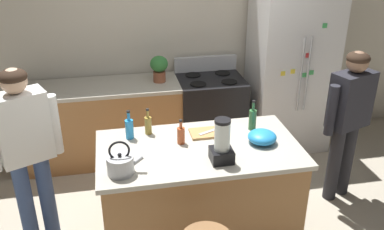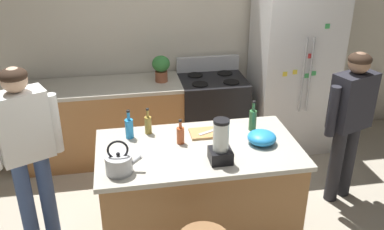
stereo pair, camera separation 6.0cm
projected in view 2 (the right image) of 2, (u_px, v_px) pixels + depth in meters
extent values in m
cube|color=beige|center=(168.00, 35.00, 5.02)|extent=(8.00, 0.10, 2.70)
cube|color=#9E6B3D|center=(198.00, 195.00, 3.68)|extent=(1.60, 0.86, 0.88)
cube|color=#B2AD9E|center=(198.00, 149.00, 3.48)|extent=(1.66, 0.92, 0.04)
cube|color=#9E6B3D|center=(105.00, 124.00, 4.93)|extent=(2.00, 0.64, 0.88)
cube|color=#B2AD9E|center=(102.00, 87.00, 4.73)|extent=(2.00, 0.64, 0.04)
cube|color=silver|center=(293.00, 72.00, 5.02)|extent=(0.90, 0.70, 1.89)
cylinder|color=#B7BABF|center=(303.00, 76.00, 4.65)|extent=(0.02, 0.02, 0.85)
cylinder|color=#B7BABF|center=(310.00, 75.00, 4.66)|extent=(0.02, 0.02, 0.85)
cube|color=#3FB259|center=(307.00, 76.00, 4.67)|extent=(0.05, 0.01, 0.05)
cube|color=red|center=(310.00, 56.00, 4.58)|extent=(0.05, 0.01, 0.05)
cube|color=#3FB259|center=(314.00, 73.00, 4.67)|extent=(0.05, 0.01, 0.05)
cube|color=yellow|center=(285.00, 74.00, 4.62)|extent=(0.05, 0.01, 0.05)
cube|color=yellow|center=(295.00, 72.00, 4.63)|extent=(0.05, 0.01, 0.05)
cube|color=#3FB259|center=(328.00, 26.00, 4.46)|extent=(0.05, 0.01, 0.05)
cube|color=black|center=(212.00, 115.00, 5.10)|extent=(0.76, 0.64, 0.92)
cube|color=black|center=(218.00, 131.00, 4.83)|extent=(0.60, 0.01, 0.24)
cube|color=#B7BABF|center=(208.00, 64.00, 5.12)|extent=(0.76, 0.06, 0.18)
cylinder|color=black|center=(200.00, 84.00, 4.73)|extent=(0.18, 0.18, 0.01)
cylinder|color=black|center=(231.00, 82.00, 4.79)|extent=(0.18, 0.18, 0.01)
cylinder|color=black|center=(195.00, 75.00, 5.00)|extent=(0.18, 0.18, 0.01)
cylinder|color=black|center=(225.00, 73.00, 5.06)|extent=(0.18, 0.18, 0.01)
cylinder|color=#384C7A|center=(26.00, 203.00, 3.61)|extent=(0.17, 0.17, 0.85)
cylinder|color=#384C7A|center=(47.00, 196.00, 3.71)|extent=(0.17, 0.17, 0.85)
cube|color=white|center=(23.00, 126.00, 3.35)|extent=(0.46, 0.37, 0.58)
cylinder|color=white|center=(55.00, 123.00, 3.50)|extent=(0.12, 0.12, 0.52)
sphere|color=#D8AD8C|center=(14.00, 80.00, 3.19)|extent=(0.27, 0.27, 0.20)
ellipsoid|color=#332319|center=(13.00, 75.00, 3.17)|extent=(0.28, 0.28, 0.12)
cylinder|color=#26262B|center=(348.00, 160.00, 4.27)|extent=(0.17, 0.17, 0.80)
cylinder|color=#26262B|center=(335.00, 165.00, 4.19)|extent=(0.17, 0.17, 0.80)
cube|color=#26262D|center=(353.00, 101.00, 3.94)|extent=(0.45, 0.34, 0.54)
cylinder|color=#26262D|center=(370.00, 100.00, 4.08)|extent=(0.12, 0.12, 0.49)
cylinder|color=#26262D|center=(333.00, 111.00, 3.85)|extent=(0.12, 0.12, 0.49)
sphere|color=#8C664C|center=(359.00, 63.00, 3.78)|extent=(0.26, 0.26, 0.20)
ellipsoid|color=#332319|center=(360.00, 59.00, 3.77)|extent=(0.27, 0.27, 0.12)
cylinder|color=brown|center=(161.00, 76.00, 4.80)|extent=(0.14, 0.14, 0.12)
ellipsoid|color=#337A38|center=(161.00, 64.00, 4.74)|extent=(0.20, 0.20, 0.18)
cube|color=black|center=(220.00, 155.00, 3.26)|extent=(0.17, 0.17, 0.10)
cylinder|color=silver|center=(221.00, 136.00, 3.19)|extent=(0.12, 0.12, 0.23)
cylinder|color=black|center=(221.00, 121.00, 3.13)|extent=(0.12, 0.12, 0.02)
cylinder|color=#268CD8|center=(129.00, 129.00, 3.58)|extent=(0.07, 0.07, 0.17)
cylinder|color=#268CD8|center=(128.00, 116.00, 3.53)|extent=(0.03, 0.03, 0.07)
cylinder|color=black|center=(128.00, 111.00, 3.51)|extent=(0.03, 0.03, 0.02)
cylinder|color=#B24C26|center=(180.00, 136.00, 3.50)|extent=(0.06, 0.06, 0.14)
cylinder|color=#B24C26|center=(180.00, 125.00, 3.46)|extent=(0.02, 0.02, 0.06)
cylinder|color=black|center=(180.00, 121.00, 3.45)|extent=(0.03, 0.03, 0.02)
cylinder|color=olive|center=(148.00, 125.00, 3.66)|extent=(0.06, 0.06, 0.15)
cylinder|color=olive|center=(148.00, 114.00, 3.61)|extent=(0.02, 0.02, 0.07)
cylinder|color=black|center=(147.00, 109.00, 3.60)|extent=(0.03, 0.03, 0.02)
cylinder|color=#2D6638|center=(253.00, 120.00, 3.71)|extent=(0.07, 0.07, 0.18)
cylinder|color=#2D6638|center=(254.00, 107.00, 3.66)|extent=(0.03, 0.03, 0.08)
cylinder|color=black|center=(254.00, 102.00, 3.64)|extent=(0.03, 0.03, 0.02)
ellipsoid|color=#268CD8|center=(262.00, 138.00, 3.51)|extent=(0.24, 0.24, 0.11)
cylinder|color=#B7BABF|center=(119.00, 164.00, 3.11)|extent=(0.20, 0.20, 0.14)
sphere|color=black|center=(118.00, 154.00, 3.07)|extent=(0.03, 0.03, 0.03)
cylinder|color=#B7BABF|center=(137.00, 160.00, 3.12)|extent=(0.09, 0.03, 0.08)
torus|color=black|center=(118.00, 150.00, 3.05)|extent=(0.16, 0.02, 0.16)
cube|color=#B7844C|center=(207.00, 133.00, 3.67)|extent=(0.30, 0.20, 0.02)
cube|color=#B7BABF|center=(210.00, 131.00, 3.67)|extent=(0.21, 0.12, 0.01)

